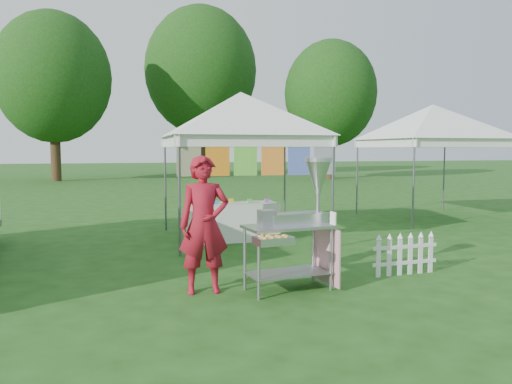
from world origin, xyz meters
name	(u,v)px	position (x,y,z in m)	size (l,w,h in m)	color
ground	(298,281)	(0.00, 0.00, 0.00)	(120.00, 120.00, 0.00)	#1E4714
canopy_main	(241,93)	(0.00, 3.49, 2.99)	(4.24, 4.24, 3.45)	#59595E
canopy_right	(433,105)	(5.50, 5.00, 2.99)	(4.24, 4.24, 3.45)	#59595E
tree_left	(53,78)	(-6.00, 24.00, 5.83)	(6.40, 6.40, 9.53)	#351E13
tree_mid	(201,71)	(3.00, 28.00, 7.14)	(7.60, 7.60, 11.52)	#351E13
tree_right	(331,94)	(10.00, 22.00, 5.18)	(5.60, 5.60, 8.42)	#351E13
donut_cart	(301,212)	(-0.11, -0.36, 1.02)	(1.26, 1.01, 1.74)	gray
vendor	(204,225)	(-1.36, -0.18, 0.88)	(0.64, 0.42, 1.77)	maroon
picket_fence	(405,256)	(1.64, -0.06, 0.29)	(1.08, 0.09, 0.56)	silver
display_table	(233,222)	(-0.21, 3.31, 0.38)	(1.80, 0.70, 0.76)	white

